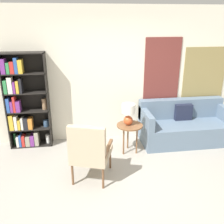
% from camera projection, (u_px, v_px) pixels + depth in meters
% --- Properties ---
extents(ground_plane, '(14.00, 14.00, 0.00)m').
position_uv_depth(ground_plane, '(123.00, 196.00, 3.66)').
color(ground_plane, '#9E998E').
extents(wall_back, '(6.40, 0.08, 2.70)m').
position_uv_depth(wall_back, '(109.00, 76.00, 5.07)').
color(wall_back, silver).
rests_on(wall_back, ground_plane).
extents(bookshelf, '(0.81, 0.30, 1.87)m').
position_uv_depth(bookshelf, '(24.00, 105.00, 4.84)').
color(bookshelf, black).
rests_on(bookshelf, ground_plane).
extents(armchair, '(0.74, 0.79, 1.00)m').
position_uv_depth(armchair, '(90.00, 150.00, 3.81)').
color(armchair, brown).
rests_on(armchair, ground_plane).
extents(couch, '(1.82, 0.82, 0.85)m').
position_uv_depth(couch, '(184.00, 126.00, 5.24)').
color(couch, slate).
rests_on(couch, ground_plane).
extents(side_table, '(0.49, 0.49, 0.57)m').
position_uv_depth(side_table, '(130.00, 128.00, 4.70)').
color(side_table, brown).
rests_on(side_table, ground_plane).
extents(table_lamp, '(0.25, 0.25, 0.41)m').
position_uv_depth(table_lamp, '(128.00, 113.00, 4.59)').
color(table_lamp, '#C65128').
rests_on(table_lamp, side_table).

